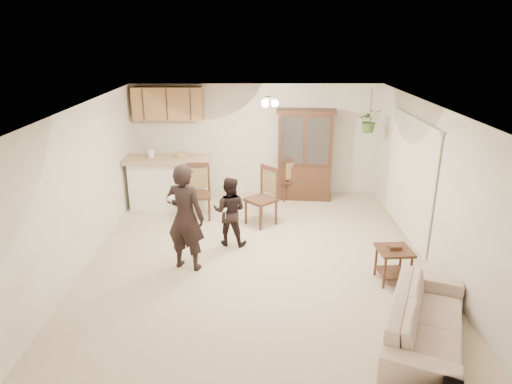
{
  "coord_description": "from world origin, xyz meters",
  "views": [
    {
      "loc": [
        -0.04,
        -6.81,
        3.56
      ],
      "look_at": [
        -0.02,
        0.4,
        1.02
      ],
      "focal_mm": 32.0,
      "sensor_mm": 36.0,
      "label": 1
    }
  ],
  "objects_px": {
    "chair_bar": "(199,203)",
    "chair_hutch_left": "(261,209)",
    "china_hutch": "(305,155)",
    "sofa": "(427,317)",
    "chair_hutch_right": "(287,186)",
    "side_table": "(393,265)",
    "adult": "(185,215)",
    "child": "(229,208)"
  },
  "relations": [
    {
      "from": "chair_bar",
      "to": "chair_hutch_left",
      "type": "height_order",
      "value": "chair_hutch_left"
    },
    {
      "from": "china_hutch",
      "to": "chair_bar",
      "type": "height_order",
      "value": "china_hutch"
    },
    {
      "from": "china_hutch",
      "to": "chair_bar",
      "type": "distance_m",
      "value": 2.61
    },
    {
      "from": "sofa",
      "to": "chair_bar",
      "type": "distance_m",
      "value": 5.06
    },
    {
      "from": "chair_hutch_right",
      "to": "chair_hutch_left",
      "type": "bearing_deg",
      "value": 40.69
    },
    {
      "from": "chair_bar",
      "to": "chair_hutch_right",
      "type": "xyz_separation_m",
      "value": [
        1.85,
        1.17,
        -0.03
      ]
    },
    {
      "from": "sofa",
      "to": "china_hutch",
      "type": "distance_m",
      "value": 5.25
    },
    {
      "from": "side_table",
      "to": "chair_bar",
      "type": "relative_size",
      "value": 0.54
    },
    {
      "from": "china_hutch",
      "to": "sofa",
      "type": "bearing_deg",
      "value": -73.56
    },
    {
      "from": "sofa",
      "to": "chair_hutch_right",
      "type": "relative_size",
      "value": 1.92
    },
    {
      "from": "side_table",
      "to": "chair_hutch_left",
      "type": "distance_m",
      "value": 2.92
    },
    {
      "from": "adult",
      "to": "chair_bar",
      "type": "bearing_deg",
      "value": -70.13
    },
    {
      "from": "adult",
      "to": "side_table",
      "type": "bearing_deg",
      "value": -169.47
    },
    {
      "from": "child",
      "to": "chair_hutch_left",
      "type": "bearing_deg",
      "value": -112.19
    },
    {
      "from": "child",
      "to": "side_table",
      "type": "relative_size",
      "value": 2.28
    },
    {
      "from": "side_table",
      "to": "chair_hutch_right",
      "type": "height_order",
      "value": "chair_hutch_right"
    },
    {
      "from": "side_table",
      "to": "chair_hutch_left",
      "type": "bearing_deg",
      "value": 131.79
    },
    {
      "from": "adult",
      "to": "chair_hutch_left",
      "type": "relative_size",
      "value": 1.58
    },
    {
      "from": "sofa",
      "to": "side_table",
      "type": "distance_m",
      "value": 1.45
    },
    {
      "from": "china_hutch",
      "to": "side_table",
      "type": "relative_size",
      "value": 3.37
    },
    {
      "from": "chair_hutch_left",
      "to": "chair_bar",
      "type": "bearing_deg",
      "value": -147.05
    },
    {
      "from": "adult",
      "to": "chair_bar",
      "type": "xyz_separation_m",
      "value": [
        -0.05,
        2.05,
        -0.59
      ]
    },
    {
      "from": "china_hutch",
      "to": "side_table",
      "type": "bearing_deg",
      "value": -69.38
    },
    {
      "from": "chair_bar",
      "to": "chair_hutch_right",
      "type": "distance_m",
      "value": 2.19
    },
    {
      "from": "chair_hutch_left",
      "to": "chair_hutch_right",
      "type": "xyz_separation_m",
      "value": [
        0.61,
        1.49,
        -0.05
      ]
    },
    {
      "from": "sofa",
      "to": "chair_hutch_right",
      "type": "height_order",
      "value": "chair_hutch_right"
    },
    {
      "from": "chair_bar",
      "to": "chair_hutch_right",
      "type": "relative_size",
      "value": 1.12
    },
    {
      "from": "adult",
      "to": "china_hutch",
      "type": "relative_size",
      "value": 0.9
    },
    {
      "from": "sofa",
      "to": "side_table",
      "type": "height_order",
      "value": "sofa"
    },
    {
      "from": "sofa",
      "to": "chair_hutch_left",
      "type": "height_order",
      "value": "chair_hutch_left"
    },
    {
      "from": "side_table",
      "to": "chair_bar",
      "type": "bearing_deg",
      "value": 141.92
    },
    {
      "from": "adult",
      "to": "chair_bar",
      "type": "height_order",
      "value": "adult"
    },
    {
      "from": "chair_bar",
      "to": "chair_hutch_left",
      "type": "relative_size",
      "value": 0.96
    },
    {
      "from": "adult",
      "to": "chair_hutch_left",
      "type": "distance_m",
      "value": 2.18
    },
    {
      "from": "adult",
      "to": "chair_hutch_right",
      "type": "bearing_deg",
      "value": -100.66
    },
    {
      "from": "chair_hutch_left",
      "to": "sofa",
      "type": "bearing_deg",
      "value": -14.57
    },
    {
      "from": "child",
      "to": "side_table",
      "type": "height_order",
      "value": "child"
    },
    {
      "from": "child",
      "to": "china_hutch",
      "type": "relative_size",
      "value": 0.68
    },
    {
      "from": "sofa",
      "to": "adult",
      "type": "bearing_deg",
      "value": 82.44
    },
    {
      "from": "sofa",
      "to": "chair_bar",
      "type": "height_order",
      "value": "chair_bar"
    },
    {
      "from": "chair_hutch_left",
      "to": "side_table",
      "type": "bearing_deg",
      "value": -0.81
    },
    {
      "from": "child",
      "to": "chair_bar",
      "type": "bearing_deg",
      "value": -49.93
    }
  ]
}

